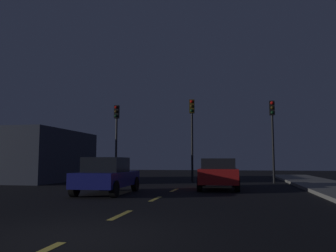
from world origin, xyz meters
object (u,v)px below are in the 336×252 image
Objects in this scene: traffic_signal_right at (272,125)px; car_adjacent_lane at (107,175)px; car_stopped_ahead at (219,173)px; traffic_signal_center at (192,124)px; traffic_signal_left at (116,128)px.

traffic_signal_right is 1.26× the size of car_adjacent_lane.
car_stopped_ahead is 5.64m from car_adjacent_lane.
car_stopped_ahead is (-3.13, -4.92, -2.81)m from traffic_signal_right.
car_stopped_ahead is 1.09× the size of car_adjacent_lane.
car_adjacent_lane is at bearing -106.75° from traffic_signal_center.
traffic_signal_center reaches higher than traffic_signal_right.
traffic_signal_left is 1.01× the size of traffic_signal_right.
car_adjacent_lane is (-7.58, -8.40, -2.82)m from traffic_signal_right.
traffic_signal_left is at bearing 145.28° from car_stopped_ahead.
traffic_signal_left is 0.96× the size of traffic_signal_center.
traffic_signal_right is (10.23, -0.00, -0.03)m from traffic_signal_left.
traffic_signal_right is at bearing 47.95° from car_adjacent_lane.
traffic_signal_center is at bearing 0.00° from traffic_signal_left.
traffic_signal_left reaches higher than car_adjacent_lane.
car_adjacent_lane is at bearing -72.45° from traffic_signal_left.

